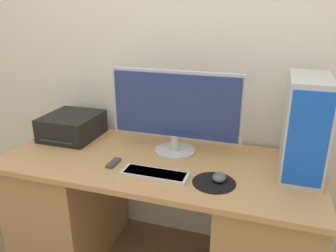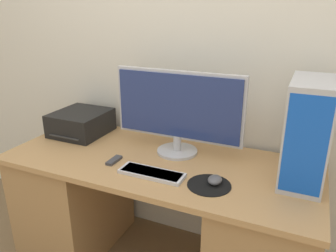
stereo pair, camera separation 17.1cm
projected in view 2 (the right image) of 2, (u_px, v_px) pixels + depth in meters
The scene contains 9 objects.
wall_back at pixel (187, 39), 1.95m from camera, with size 6.40×0.05×2.70m.
desk at pixel (159, 214), 1.93m from camera, with size 1.71×0.72×0.74m.
monitor at pixel (178, 109), 1.81m from camera, with size 0.74×0.23×0.47m.
keyboard at pixel (152, 173), 1.64m from camera, with size 0.34×0.11×0.02m.
mousepad at pixel (209, 185), 1.54m from camera, with size 0.21×0.21×0.00m.
mouse at pixel (215, 180), 1.55m from camera, with size 0.07×0.08×0.04m.
computer_tower at pixel (307, 132), 1.52m from camera, with size 0.19×0.39×0.49m.
printer at pixel (81, 123), 2.15m from camera, with size 0.32×0.35×0.15m.
remote_control at pixel (114, 160), 1.78m from camera, with size 0.04×0.11×0.02m.
Camera 2 is at (0.72, -1.11, 1.53)m, focal length 35.00 mm.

